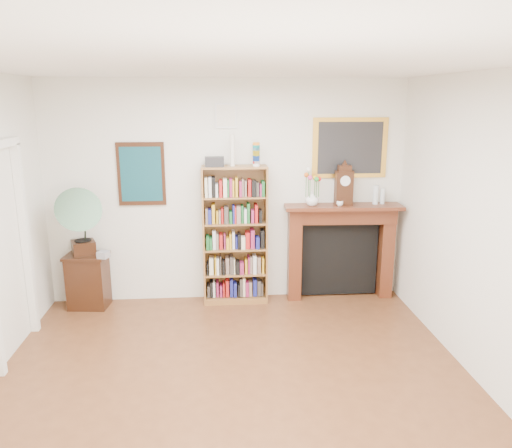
{
  "coord_description": "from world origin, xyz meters",
  "views": [
    {
      "loc": [
        -0.12,
        -3.7,
        2.55
      ],
      "look_at": [
        0.3,
        1.6,
        1.21
      ],
      "focal_mm": 35.0,
      "sensor_mm": 36.0,
      "label": 1
    }
  ],
  "objects": [
    {
      "name": "flower_vase",
      "position": [
        1.06,
        2.33,
        1.34
      ],
      "size": [
        0.18,
        0.18,
        0.17
      ],
      "primitive_type": "imported",
      "rotation": [
        0.0,
        0.0,
        0.11
      ],
      "color": "white",
      "rests_on": "fireplace"
    },
    {
      "name": "teal_poster",
      "position": [
        -1.05,
        2.48,
        1.65
      ],
      "size": [
        0.58,
        0.04,
        0.78
      ],
      "color": "black",
      "rests_on": "back_wall"
    },
    {
      "name": "side_cabinet",
      "position": [
        -1.75,
        2.3,
        0.34
      ],
      "size": [
        0.54,
        0.42,
        0.69
      ],
      "primitive_type": "cube",
      "rotation": [
        0.0,
        0.0,
        -0.1
      ],
      "color": "black",
      "rests_on": "floor"
    },
    {
      "name": "bottle_left",
      "position": [
        1.88,
        2.35,
        1.37
      ],
      "size": [
        0.07,
        0.07,
        0.24
      ],
      "primitive_type": "cylinder",
      "color": "silver",
      "rests_on": "fireplace"
    },
    {
      "name": "room",
      "position": [
        0.0,
        0.0,
        1.4
      ],
      "size": [
        4.51,
        5.01,
        2.81
      ],
      "color": "#58301A",
      "rests_on": "ground"
    },
    {
      "name": "door_casing",
      "position": [
        -2.21,
        1.2,
        1.26
      ],
      "size": [
        0.08,
        1.02,
        2.17
      ],
      "color": "white",
      "rests_on": "left_wall"
    },
    {
      "name": "mantel_clock",
      "position": [
        1.46,
        2.34,
        1.49
      ],
      "size": [
        0.22,
        0.13,
        0.5
      ],
      "rotation": [
        0.0,
        0.0,
        0.04
      ],
      "color": "black",
      "rests_on": "fireplace"
    },
    {
      "name": "teacup",
      "position": [
        1.4,
        2.28,
        1.28
      ],
      "size": [
        0.1,
        0.1,
        0.07
      ],
      "primitive_type": "imported",
      "rotation": [
        0.0,
        0.0,
        0.19
      ],
      "color": "white",
      "rests_on": "fireplace"
    },
    {
      "name": "gramophone",
      "position": [
        -1.79,
        2.2,
        1.18
      ],
      "size": [
        0.74,
        0.81,
        0.87
      ],
      "rotation": [
        0.0,
        0.0,
        0.39
      ],
      "color": "black",
      "rests_on": "side_cabinet"
    },
    {
      "name": "bookshelf",
      "position": [
        0.09,
        2.34,
        0.98
      ],
      "size": [
        0.81,
        0.29,
        2.02
      ],
      "rotation": [
        0.0,
        0.0,
        0.01
      ],
      "color": "brown",
      "rests_on": "floor"
    },
    {
      "name": "small_picture",
      "position": [
        0.0,
        2.48,
        2.35
      ],
      "size": [
        0.26,
        0.04,
        0.3
      ],
      "color": "white",
      "rests_on": "back_wall"
    },
    {
      "name": "cd_stack",
      "position": [
        -1.5,
        2.15,
        0.73
      ],
      "size": [
        0.15,
        0.15,
        0.08
      ],
      "primitive_type": "cube",
      "rotation": [
        0.0,
        0.0,
        -0.36
      ],
      "color": "#B8B8C5",
      "rests_on": "side_cabinet"
    },
    {
      "name": "bottle_right",
      "position": [
        1.97,
        2.37,
        1.35
      ],
      "size": [
        0.06,
        0.06,
        0.2
      ],
      "primitive_type": "cylinder",
      "color": "silver",
      "rests_on": "fireplace"
    },
    {
      "name": "gilt_painting",
      "position": [
        1.55,
        2.48,
        1.95
      ],
      "size": [
        0.95,
        0.04,
        0.75
      ],
      "color": "gold",
      "rests_on": "back_wall"
    },
    {
      "name": "fireplace",
      "position": [
        1.46,
        2.39,
        0.74
      ],
      "size": [
        1.49,
        0.41,
        1.25
      ],
      "rotation": [
        0.0,
        0.0,
        -0.04
      ],
      "color": "#462210",
      "rests_on": "floor"
    }
  ]
}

